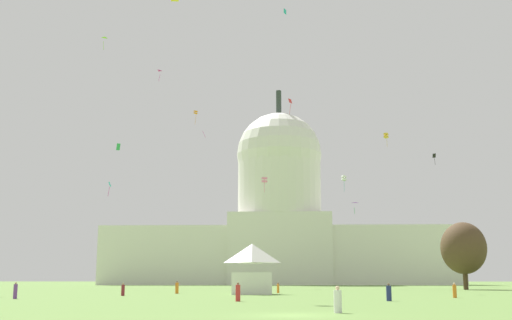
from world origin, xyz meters
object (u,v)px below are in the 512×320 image
kite_magenta_high (159,73)px  kite_orange_high (196,112)px  capitol_building (280,223)px  person_maroon_mid_right (123,290)px  event_tent (252,268)px  tree_east_near (464,248)px  person_orange_front_right (278,288)px  kite_pink_mid (264,180)px  kite_gold_high (386,136)px  kite_lime_high (105,39)px  person_red_edge_west (238,293)px  kite_violet_low (354,205)px  kite_green_mid (118,147)px  kite_magenta_mid (204,134)px  person_orange_front_left (455,291)px  kite_turquoise_high (285,11)px  person_orange_front_center (177,288)px  kite_red_high (290,102)px  person_white_edge_east (338,301)px  kite_cyan_mid (110,186)px  person_navy_deep_crowd (389,293)px  person_purple_near_tree_west (15,291)px  kite_black_mid (434,156)px  kite_white_mid (344,178)px

kite_magenta_high → kite_orange_high: bearing=-144.5°
capitol_building → person_maroon_mid_right: size_ratio=75.46×
event_tent → tree_east_near: (37.76, 36.44, 4.27)m
person_orange_front_right → kite_pink_mid: size_ratio=0.46×
capitol_building → person_orange_front_right: capitol_building is taller
kite_gold_high → kite_orange_high: bearing=-155.8°
kite_pink_mid → kite_lime_high: (-35.47, 1.06, 32.13)m
person_red_edge_west → kite_violet_low: (19.86, 78.30, 16.93)m
kite_green_mid → kite_orange_high: size_ratio=0.32×
kite_green_mid → kite_magenta_mid: size_ratio=0.91×
capitol_building → person_orange_front_left: 138.76m
kite_violet_low → kite_turquoise_high: size_ratio=1.99×
kite_magenta_high → kite_gold_high: 65.10m
event_tent → person_orange_front_center: (-10.27, 3.36, -2.52)m
person_orange_front_center → kite_lime_high: (-24.73, 44.18, 53.59)m
tree_east_near → kite_red_high: (-31.34, 32.38, 37.91)m
kite_red_high → kite_magenta_mid: (-19.59, -15.81, -11.77)m
kite_orange_high → person_orange_front_left: bearing=74.6°
capitol_building → person_white_edge_east: bearing=-88.8°
kite_magenta_high → kite_red_high: kite_magenta_high is taller
kite_orange_high → kite_magenta_high: bearing=42.9°
tree_east_near → kite_cyan_mid: bearing=177.3°
person_orange_front_left → person_orange_front_center: size_ratio=0.93×
kite_gold_high → kite_magenta_mid: size_ratio=2.69×
person_orange_front_left → kite_lime_high: bearing=-15.5°
person_orange_front_left → kite_pink_mid: bearing=-38.8°
person_navy_deep_crowd → kite_pink_mid: kite_pink_mid is taller
person_purple_near_tree_west → kite_cyan_mid: kite_cyan_mid is taller
tree_east_near → kite_magenta_high: kite_magenta_high is taller
kite_red_high → kite_turquoise_high: bearing=-92.3°
tree_east_near → kite_pink_mid: 41.31m
tree_east_near → kite_black_mid: kite_black_mid is taller
tree_east_near → kite_red_high: kite_red_high is taller
kite_pink_mid → kite_gold_high: bearing=-177.5°
tree_east_near → person_red_edge_west: 72.72m
kite_pink_mid → kite_orange_high: bearing=-114.3°
kite_magenta_high → kite_lime_high: 17.86m
kite_magenta_mid → event_tent: bearing=-119.1°
kite_cyan_mid → capitol_building: bearing=-5.7°
capitol_building → kite_pink_mid: 75.90m
kite_gold_high → person_orange_front_left: bearing=-67.7°
person_orange_front_left → person_red_edge_west: (-22.08, -11.36, 0.04)m
person_red_edge_west → kite_orange_high: kite_orange_high is taller
kite_orange_high → kite_black_mid: kite_orange_high is taller
person_navy_deep_crowd → kite_white_mid: size_ratio=0.37×
kite_green_mid → kite_cyan_mid: bearing=164.9°
person_red_edge_west → kite_magenta_mid: 85.92m
person_maroon_mid_right → kite_magenta_mid: kite_magenta_mid is taller
kite_orange_high → person_navy_deep_crowd: bearing=69.1°
kite_green_mid → kite_white_mid: bearing=99.6°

